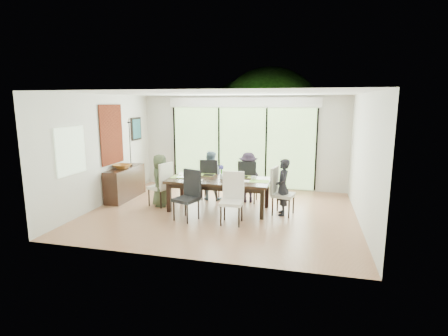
% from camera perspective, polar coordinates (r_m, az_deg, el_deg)
% --- Properties ---
extents(floor, '(6.00, 5.00, 0.01)m').
position_cam_1_polar(floor, '(8.14, -0.43, -7.29)').
color(floor, brown).
rests_on(floor, ground).
extents(ceiling, '(6.00, 5.00, 0.01)m').
position_cam_1_polar(ceiling, '(7.74, -0.45, 12.16)').
color(ceiling, white).
rests_on(ceiling, wall_back).
extents(wall_back, '(6.00, 0.02, 2.70)m').
position_cam_1_polar(wall_back, '(10.26, 3.03, 4.21)').
color(wall_back, beige).
rests_on(wall_back, floor).
extents(wall_front, '(6.00, 0.02, 2.70)m').
position_cam_1_polar(wall_front, '(5.47, -6.95, -1.62)').
color(wall_front, white).
rests_on(wall_front, floor).
extents(wall_left, '(0.02, 5.00, 2.70)m').
position_cam_1_polar(wall_left, '(9.04, -19.28, 2.74)').
color(wall_left, white).
rests_on(wall_left, floor).
extents(wall_right, '(0.02, 5.00, 2.70)m').
position_cam_1_polar(wall_right, '(7.67, 21.93, 1.23)').
color(wall_right, silver).
rests_on(wall_right, floor).
extents(glass_doors, '(4.20, 0.02, 2.30)m').
position_cam_1_polar(glass_doors, '(10.23, 2.98, 3.35)').
color(glass_doors, '#598C3F').
rests_on(glass_doors, wall_back).
extents(blinds_header, '(4.40, 0.06, 0.28)m').
position_cam_1_polar(blinds_header, '(10.14, 3.05, 10.65)').
color(blinds_header, white).
rests_on(blinds_header, wall_back).
extents(mullion_a, '(0.05, 0.04, 2.30)m').
position_cam_1_polar(mullion_a, '(10.82, -8.04, 3.66)').
color(mullion_a, black).
rests_on(mullion_a, wall_back).
extents(mullion_b, '(0.05, 0.04, 2.30)m').
position_cam_1_polar(mullion_b, '(10.38, -0.83, 3.46)').
color(mullion_b, black).
rests_on(mullion_b, wall_back).
extents(mullion_c, '(0.05, 0.04, 2.30)m').
position_cam_1_polar(mullion_c, '(10.12, 6.87, 3.20)').
color(mullion_c, black).
rests_on(mullion_c, wall_back).
extents(mullion_d, '(0.05, 0.04, 2.30)m').
position_cam_1_polar(mullion_d, '(10.05, 14.83, 2.87)').
color(mullion_d, black).
rests_on(mullion_d, wall_back).
extents(side_window, '(0.02, 0.90, 1.00)m').
position_cam_1_polar(side_window, '(8.03, -23.74, 2.58)').
color(side_window, '#8CAD7F').
rests_on(side_window, wall_left).
extents(deck, '(6.00, 1.80, 0.10)m').
position_cam_1_polar(deck, '(11.36, 3.81, -2.33)').
color(deck, brown).
rests_on(deck, ground).
extents(rail_top, '(6.00, 0.08, 0.06)m').
position_cam_1_polar(rail_top, '(12.01, 4.52, 1.30)').
color(rail_top, brown).
rests_on(rail_top, deck).
extents(foliage_left, '(3.20, 3.20, 3.20)m').
position_cam_1_polar(foliage_left, '(13.27, -2.44, 6.09)').
color(foliage_left, '#14380F').
rests_on(foliage_left, ground).
extents(foliage_mid, '(4.00, 4.00, 4.00)m').
position_cam_1_polar(foliage_mid, '(13.40, 7.43, 7.59)').
color(foliage_mid, '#14380F').
rests_on(foliage_mid, ground).
extents(foliage_right, '(2.80, 2.80, 2.80)m').
position_cam_1_polar(foliage_right, '(12.56, 15.16, 4.64)').
color(foliage_right, '#14380F').
rests_on(foliage_right, ground).
extents(foliage_far, '(3.60, 3.60, 3.60)m').
position_cam_1_polar(foliage_far, '(14.25, 3.71, 7.12)').
color(foliage_far, '#14380F').
rests_on(foliage_far, ground).
extents(table_top, '(2.37, 1.09, 0.06)m').
position_cam_1_polar(table_top, '(8.15, -0.85, -2.04)').
color(table_top, black).
rests_on(table_top, floor).
extents(table_apron, '(2.17, 0.89, 0.10)m').
position_cam_1_polar(table_apron, '(8.17, -0.85, -2.64)').
color(table_apron, black).
rests_on(table_apron, floor).
extents(table_leg_fl, '(0.09, 0.09, 0.68)m').
position_cam_1_polar(table_leg_fl, '(8.19, -8.97, -4.79)').
color(table_leg_fl, black).
rests_on(table_leg_fl, floor).
extents(table_leg_fr, '(0.09, 0.09, 0.68)m').
position_cam_1_polar(table_leg_fr, '(7.63, 6.24, -5.86)').
color(table_leg_fr, black).
rests_on(table_leg_fr, floor).
extents(table_leg_bl, '(0.09, 0.09, 0.68)m').
position_cam_1_polar(table_leg_bl, '(8.96, -6.85, -3.38)').
color(table_leg_bl, black).
rests_on(table_leg_bl, floor).
extents(table_leg_br, '(0.09, 0.09, 0.68)m').
position_cam_1_polar(table_leg_br, '(8.46, 7.02, -4.23)').
color(table_leg_br, black).
rests_on(table_leg_br, floor).
extents(chair_left_end, '(0.57, 0.57, 1.09)m').
position_cam_1_polar(chair_left_end, '(8.68, -10.48, -2.56)').
color(chair_left_end, silver).
rests_on(chair_left_end, floor).
extents(chair_right_end, '(0.54, 0.54, 1.09)m').
position_cam_1_polar(chair_right_end, '(7.95, 9.69, -3.76)').
color(chair_right_end, beige).
rests_on(chair_right_end, floor).
extents(chair_far_left, '(0.49, 0.49, 1.09)m').
position_cam_1_polar(chair_far_left, '(9.10, -2.23, -1.77)').
color(chair_far_left, black).
rests_on(chair_far_left, floor).
extents(chair_far_right, '(0.46, 0.46, 1.09)m').
position_cam_1_polar(chair_far_right, '(8.88, 3.98, -2.10)').
color(chair_far_right, black).
rests_on(chair_far_right, floor).
extents(chair_near_left, '(0.58, 0.58, 1.09)m').
position_cam_1_polar(chair_near_left, '(7.53, -6.23, -4.49)').
color(chair_near_left, black).
rests_on(chair_near_left, floor).
extents(chair_near_right, '(0.47, 0.47, 1.09)m').
position_cam_1_polar(chair_near_right, '(7.26, 1.24, -5.01)').
color(chair_near_right, white).
rests_on(chair_near_right, floor).
extents(person_left_end, '(0.39, 0.61, 1.27)m').
position_cam_1_polar(person_left_end, '(8.65, -10.38, -1.96)').
color(person_left_end, '#455035').
rests_on(person_left_end, floor).
extents(person_right_end, '(0.45, 0.64, 1.27)m').
position_cam_1_polar(person_right_end, '(7.93, 9.57, -3.10)').
color(person_right_end, black).
rests_on(person_right_end, floor).
extents(person_far_left, '(0.61, 0.39, 1.27)m').
position_cam_1_polar(person_far_left, '(9.06, -2.27, -1.22)').
color(person_far_left, slate).
rests_on(person_far_left, floor).
extents(person_far_right, '(0.63, 0.43, 1.27)m').
position_cam_1_polar(person_far_right, '(8.84, 3.97, -1.53)').
color(person_far_right, '#281E2D').
rests_on(person_far_right, floor).
extents(placemat_left, '(0.43, 0.32, 0.01)m').
position_cam_1_polar(placemat_left, '(8.43, -7.11, -1.46)').
color(placemat_left, '#7EAE3E').
rests_on(placemat_left, table_top).
extents(placemat_right, '(0.43, 0.32, 0.01)m').
position_cam_1_polar(placemat_right, '(7.96, 5.78, -2.16)').
color(placemat_right, '#8AC546').
rests_on(placemat_right, table_top).
extents(placemat_far_l, '(0.43, 0.32, 0.01)m').
position_cam_1_polar(placemat_far_l, '(8.64, -3.06, -1.10)').
color(placemat_far_l, '#86AA3D').
rests_on(placemat_far_l, table_top).
extents(placemat_far_r, '(0.43, 0.32, 0.01)m').
position_cam_1_polar(placemat_far_r, '(8.41, 3.47, -1.43)').
color(placemat_far_r, olive).
rests_on(placemat_far_r, table_top).
extents(placemat_paper, '(0.43, 0.32, 0.01)m').
position_cam_1_polar(placemat_paper, '(8.02, -5.20, -2.05)').
color(placemat_paper, white).
rests_on(placemat_paper, table_top).
extents(tablet_far_l, '(0.26, 0.18, 0.01)m').
position_cam_1_polar(tablet_far_l, '(8.56, -2.52, -1.14)').
color(tablet_far_l, black).
rests_on(tablet_far_l, table_top).
extents(tablet_far_r, '(0.24, 0.17, 0.01)m').
position_cam_1_polar(tablet_far_r, '(8.37, 3.07, -1.43)').
color(tablet_far_r, black).
rests_on(tablet_far_r, table_top).
extents(papers, '(0.30, 0.22, 0.00)m').
position_cam_1_polar(papers, '(7.95, 3.95, -2.15)').
color(papers, white).
rests_on(papers, table_top).
extents(platter_base, '(0.26, 0.26, 0.02)m').
position_cam_1_polar(platter_base, '(8.02, -5.20, -1.95)').
color(platter_base, white).
rests_on(platter_base, table_top).
extents(platter_snacks, '(0.20, 0.20, 0.01)m').
position_cam_1_polar(platter_snacks, '(8.01, -5.20, -1.83)').
color(platter_snacks, '#C26C16').
rests_on(platter_snacks, table_top).
extents(vase, '(0.08, 0.08, 0.12)m').
position_cam_1_polar(vase, '(8.17, -0.42, -1.37)').
color(vase, silver).
rests_on(vase, table_top).
extents(hyacinth_stems, '(0.04, 0.04, 0.16)m').
position_cam_1_polar(hyacinth_stems, '(8.14, -0.42, -0.55)').
color(hyacinth_stems, '#337226').
rests_on(hyacinth_stems, table_top).
extents(hyacinth_blooms, '(0.11, 0.11, 0.11)m').
position_cam_1_polar(hyacinth_blooms, '(8.12, -0.42, 0.13)').
color(hyacinth_blooms, '#4743A8').
rests_on(hyacinth_blooms, table_top).
extents(laptop, '(0.38, 0.33, 0.03)m').
position_cam_1_polar(laptop, '(8.30, -6.71, -1.57)').
color(laptop, silver).
rests_on(laptop, table_top).
extents(cup_a, '(0.15, 0.15, 0.09)m').
position_cam_1_polar(cup_a, '(8.47, -5.18, -1.05)').
color(cup_a, white).
rests_on(cup_a, table_top).
extents(cup_b, '(0.14, 0.14, 0.09)m').
position_cam_1_polar(cup_b, '(8.00, 0.01, -1.72)').
color(cup_b, white).
rests_on(cup_b, table_top).
extents(cup_c, '(0.17, 0.17, 0.09)m').
position_cam_1_polar(cup_c, '(8.07, 4.84, -1.64)').
color(cup_c, white).
rests_on(cup_c, table_top).
extents(book, '(0.25, 0.27, 0.02)m').
position_cam_1_polar(book, '(8.13, 0.95, -1.79)').
color(book, white).
rests_on(book, table_top).
extents(sideboard, '(0.41, 1.46, 0.82)m').
position_cam_1_polar(sideboard, '(9.56, -15.82, -2.38)').
color(sideboard, black).
rests_on(sideboard, floor).
extents(bowl, '(0.44, 0.44, 0.11)m').
position_cam_1_polar(bowl, '(9.38, -16.27, 0.25)').
color(bowl, '#945A20').
rests_on(bowl, sideboard).
extents(candlestick_base, '(0.09, 0.09, 0.04)m').
position_cam_1_polar(candlestick_base, '(9.77, -14.94, 0.52)').
color(candlestick_base, black).
rests_on(candlestick_base, sideboard).
extents(candlestick_shaft, '(0.02, 0.02, 1.14)m').
position_cam_1_polar(candlestick_shaft, '(9.69, -15.11, 3.87)').
color(candlestick_shaft, black).
rests_on(candlestick_shaft, sideboard).
extents(candlestick_pan, '(0.09, 0.09, 0.03)m').
position_cam_1_polar(candlestick_pan, '(9.64, -15.27, 7.22)').
color(candlestick_pan, black).
rests_on(candlestick_pan, sideboard).
extents(candle, '(0.03, 0.03, 0.09)m').
position_cam_1_polar(candle, '(9.64, -15.29, 7.54)').
color(candle, silver).
rests_on(candle, sideboard).
extents(tapestry, '(0.02, 1.00, 1.50)m').
position_cam_1_polar(tapestry, '(9.32, -17.87, 5.22)').
color(tapestry, maroon).
rests_on(tapestry, wall_left).
extents(art_frame, '(0.03, 0.55, 0.65)m').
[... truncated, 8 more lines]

